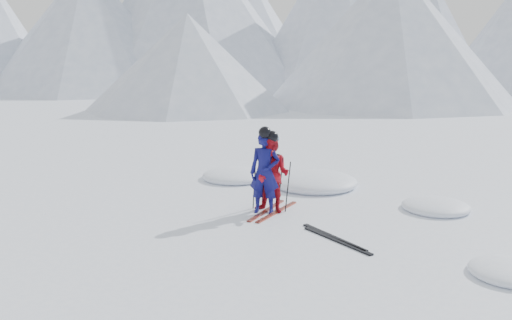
% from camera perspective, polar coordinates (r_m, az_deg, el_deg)
% --- Properties ---
extents(ground, '(160.00, 160.00, 0.00)m').
position_cam_1_polar(ground, '(10.35, 8.72, -7.32)').
color(ground, white).
rests_on(ground, ground).
extents(skier_blue, '(0.69, 0.54, 1.70)m').
position_cam_1_polar(skier_blue, '(11.14, 0.92, -1.33)').
color(skier_blue, '#0E0E54').
rests_on(skier_blue, ground).
extents(skier_red, '(0.82, 0.65, 1.60)m').
position_cam_1_polar(skier_red, '(11.19, 1.68, -1.53)').
color(skier_red, '#AF0E19').
rests_on(skier_red, ground).
extents(pole_blue_left, '(0.11, 0.08, 1.13)m').
position_cam_1_polar(pole_blue_left, '(11.45, -0.17, -2.44)').
color(pole_blue_left, black).
rests_on(pole_blue_left, ground).
extents(pole_blue_right, '(0.11, 0.07, 1.13)m').
position_cam_1_polar(pole_blue_right, '(11.34, 2.58, -2.59)').
color(pole_blue_right, black).
rests_on(pole_blue_right, ground).
extents(pole_red_left, '(0.11, 0.09, 1.07)m').
position_cam_1_polar(pole_red_left, '(11.59, 0.77, -2.44)').
color(pole_red_left, black).
rests_on(pole_red_left, ground).
extents(pole_red_right, '(0.11, 0.08, 1.07)m').
position_cam_1_polar(pole_red_right, '(11.28, 3.38, -2.83)').
color(pole_red_right, black).
rests_on(pole_red_right, ground).
extents(ski_worn_left, '(0.13, 1.70, 0.03)m').
position_cam_1_polar(ski_worn_left, '(11.43, 1.10, -5.32)').
color(ski_worn_left, black).
rests_on(ski_worn_left, ground).
extents(ski_worn_right, '(0.25, 1.70, 0.03)m').
position_cam_1_polar(ski_worn_right, '(11.35, 2.22, -5.46)').
color(ski_worn_right, black).
rests_on(ski_worn_right, ground).
extents(ski_loose_a, '(1.46, 1.03, 0.03)m').
position_cam_1_polar(ski_loose_a, '(9.93, 8.16, -8.04)').
color(ski_loose_a, black).
rests_on(ski_loose_a, ground).
extents(ski_loose_b, '(1.49, 0.98, 0.03)m').
position_cam_1_polar(ski_loose_b, '(9.77, 8.49, -8.38)').
color(ski_loose_b, black).
rests_on(ski_loose_b, ground).
extents(snow_lumps, '(8.02, 5.80, 0.47)m').
position_cam_1_polar(snow_lumps, '(13.04, 6.63, -3.38)').
color(snow_lumps, white).
rests_on(snow_lumps, ground).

